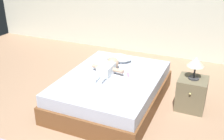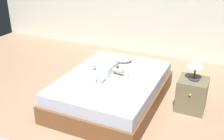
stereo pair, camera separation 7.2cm
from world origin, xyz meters
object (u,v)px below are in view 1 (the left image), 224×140
at_px(baby, 108,68).
at_px(pillow, 119,58).
at_px(nightstand, 192,93).
at_px(lamp, 196,62).
at_px(toothbrush, 128,74).
at_px(bed, 112,90).

bearing_deg(baby, pillow, 93.16).
bearing_deg(pillow, baby, -86.84).
bearing_deg(nightstand, lamp, 90.00).
distance_m(toothbrush, nightstand, 0.94).
relative_size(baby, toothbrush, 4.21).
height_order(bed, baby, baby).
relative_size(bed, toothbrush, 12.32).
distance_m(pillow, lamp, 1.26).
distance_m(bed, pillow, 0.64).
bearing_deg(pillow, bed, -77.45).
xyz_separation_m(bed, baby, (-0.10, 0.09, 0.30)).
height_order(baby, lamp, lamp).
height_order(pillow, baby, baby).
bearing_deg(bed, baby, 136.65).
bearing_deg(toothbrush, lamp, 10.08).
distance_m(toothbrush, lamp, 0.95).
distance_m(baby, toothbrush, 0.30).
relative_size(bed, lamp, 5.65).
bearing_deg(bed, lamp, 15.96).
height_order(pillow, lamp, lamp).
height_order(nightstand, lamp, lamp).
bearing_deg(bed, toothbrush, 38.86).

